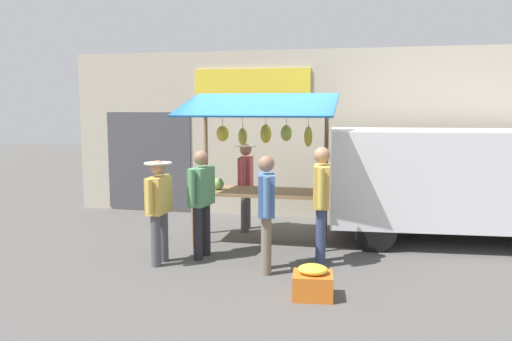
% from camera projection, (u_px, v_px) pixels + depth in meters
% --- Properties ---
extents(ground_plane, '(40.00, 40.00, 0.00)m').
position_uv_depth(ground_plane, '(260.00, 242.00, 8.62)').
color(ground_plane, '#514F4C').
extents(street_backdrop, '(9.00, 0.30, 3.40)m').
position_uv_depth(street_backdrop, '(278.00, 134.00, 10.55)').
color(street_backdrop, '#B2A893').
rests_on(street_backdrop, ground).
extents(market_stall, '(2.50, 1.46, 2.50)m').
position_uv_depth(market_stall, '(258.00, 150.00, 8.48)').
color(market_stall, olive).
rests_on(market_stall, ground).
extents(vendor_with_sunhat, '(0.41, 0.69, 1.60)m').
position_uv_depth(vendor_with_sunhat, '(246.00, 180.00, 9.32)').
color(vendor_with_sunhat, '#4C4C51').
rests_on(vendor_with_sunhat, ground).
extents(shopper_with_ponytail, '(0.39, 0.66, 1.51)m').
position_uv_depth(shopper_with_ponytail, '(159.00, 204.00, 7.31)').
color(shopper_with_ponytail, '#4C4C51').
rests_on(shopper_with_ponytail, ground).
extents(shopper_in_grey_tee, '(0.32, 0.68, 1.61)m').
position_uv_depth(shopper_in_grey_tee, '(266.00, 206.00, 6.95)').
color(shopper_in_grey_tee, '#726656').
rests_on(shopper_in_grey_tee, ground).
extents(shopper_with_shopping_bag, '(0.29, 0.69, 1.62)m').
position_uv_depth(shopper_with_shopping_bag, '(201.00, 196.00, 7.63)').
color(shopper_with_shopping_bag, '#232328').
rests_on(shopper_with_shopping_bag, ground).
extents(shopper_in_striped_shirt, '(0.25, 0.72, 1.70)m').
position_uv_depth(shopper_in_striped_shirt, '(321.00, 197.00, 7.29)').
color(shopper_in_striped_shirt, navy).
rests_on(shopper_in_striped_shirt, ground).
extents(parked_van, '(4.51, 2.14, 1.88)m').
position_uv_depth(parked_van, '(454.00, 175.00, 8.55)').
color(parked_van, silver).
rests_on(parked_van, ground).
extents(produce_crate_near, '(0.51, 0.46, 0.41)m').
position_uv_depth(produce_crate_near, '(313.00, 282.00, 6.08)').
color(produce_crate_near, '#D1661E').
rests_on(produce_crate_near, ground).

